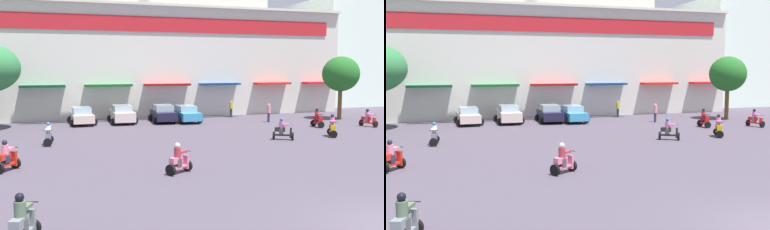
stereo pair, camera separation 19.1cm
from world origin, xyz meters
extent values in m
plane|color=#4B4350|center=(0.00, 13.00, 0.00)|extent=(128.00, 128.00, 0.00)
cube|color=silver|center=(0.00, 35.93, 5.27)|extent=(38.66, 11.86, 10.54)
cube|color=red|center=(0.00, 29.94, 8.85)|extent=(35.57, 0.12, 1.39)
cube|color=silver|center=(0.00, 29.90, 10.66)|extent=(38.66, 0.70, 0.24)
cube|color=#1C6C3E|center=(-11.01, 29.45, 3.19)|extent=(3.83, 1.10, 0.20)
cube|color=#237832|center=(-5.33, 29.45, 3.19)|extent=(4.27, 1.10, 0.20)
cube|color=red|center=(0.19, 29.45, 3.19)|extent=(4.39, 1.10, 0.20)
cube|color=#29518A|center=(5.50, 29.45, 3.19)|extent=(4.07, 1.10, 0.20)
cube|color=red|center=(11.27, 29.45, 3.19)|extent=(3.79, 1.10, 0.20)
cube|color=red|center=(16.87, 29.45, 3.19)|extent=(3.72, 1.10, 0.20)
cube|color=white|center=(26.02, 38.79, 6.59)|extent=(10.41, 11.33, 13.19)
cylinder|color=brown|center=(15.30, 23.80, 1.52)|extent=(0.37, 0.37, 3.03)
ellipsoid|color=#216222|center=(15.30, 23.80, 4.23)|extent=(3.41, 3.25, 3.21)
cube|color=beige|center=(-7.89, 27.23, 0.61)|extent=(1.90, 4.05, 0.67)
cube|color=#92B3C5|center=(-7.89, 27.23, 1.21)|extent=(1.55, 2.06, 0.54)
cylinder|color=black|center=(-8.80, 28.41, 0.30)|extent=(0.61, 0.20, 0.60)
cylinder|color=black|center=(-7.12, 28.50, 0.30)|extent=(0.61, 0.20, 0.60)
cylinder|color=black|center=(-8.67, 25.96, 0.30)|extent=(0.61, 0.20, 0.60)
cylinder|color=black|center=(-6.98, 26.05, 0.30)|extent=(0.61, 0.20, 0.60)
cube|color=beige|center=(-4.48, 27.17, 0.66)|extent=(1.77, 4.24, 0.79)
cube|color=#98B5BD|center=(-4.48, 27.17, 1.31)|extent=(1.51, 2.12, 0.50)
cylinder|color=black|center=(-5.35, 28.48, 0.30)|extent=(0.60, 0.17, 0.60)
cylinder|color=black|center=(-3.60, 28.48, 0.30)|extent=(0.60, 0.17, 0.60)
cylinder|color=black|center=(-5.36, 25.86, 0.30)|extent=(0.60, 0.17, 0.60)
cylinder|color=black|center=(-3.62, 25.85, 0.30)|extent=(0.60, 0.17, 0.60)
cube|color=#1C1A32|center=(-0.93, 26.63, 0.64)|extent=(1.94, 4.07, 0.73)
cube|color=#A1B5BA|center=(-0.93, 26.63, 1.27)|extent=(1.60, 2.06, 0.54)
cylinder|color=black|center=(-1.74, 27.91, 0.30)|extent=(0.61, 0.19, 0.60)
cylinder|color=black|center=(0.00, 27.82, 0.30)|extent=(0.61, 0.19, 0.60)
cylinder|color=black|center=(-1.86, 25.44, 0.30)|extent=(0.61, 0.19, 0.60)
cylinder|color=black|center=(-0.11, 25.35, 0.30)|extent=(0.61, 0.19, 0.60)
cube|color=#3890C2|center=(1.03, 26.24, 0.61)|extent=(1.77, 4.28, 0.68)
cube|color=#8DB3C5|center=(1.03, 26.24, 1.21)|extent=(1.50, 2.15, 0.51)
cylinder|color=black|center=(0.16, 27.55, 0.30)|extent=(0.60, 0.17, 0.60)
cylinder|color=black|center=(1.88, 27.57, 0.30)|extent=(0.60, 0.17, 0.60)
cylinder|color=black|center=(0.19, 24.91, 0.30)|extent=(0.60, 0.17, 0.60)
cylinder|color=black|center=(1.91, 24.93, 0.30)|extent=(0.60, 0.17, 0.60)
cylinder|color=black|center=(8.25, 14.82, 0.26)|extent=(0.53, 0.36, 0.52)
cylinder|color=black|center=(8.79, 15.91, 0.26)|extent=(0.53, 0.36, 0.52)
cube|color=yellow|center=(8.52, 15.37, 0.32)|extent=(0.73, 1.08, 0.10)
cube|color=yellow|center=(8.62, 15.56, 0.73)|extent=(0.57, 0.74, 0.28)
cube|color=yellow|center=(8.31, 14.93, 0.51)|extent=(0.35, 0.27, 0.71)
cylinder|color=black|center=(8.29, 14.91, 1.07)|extent=(0.48, 0.26, 0.04)
cube|color=black|center=(8.58, 15.48, 0.61)|extent=(0.41, 0.39, 0.36)
cylinder|color=pink|center=(8.58, 15.48, 1.07)|extent=(0.43, 0.43, 0.56)
sphere|color=black|center=(8.58, 15.48, 1.46)|extent=(0.25, 0.25, 0.25)
cube|color=pink|center=(8.46, 15.24, 1.10)|extent=(0.50, 0.55, 0.10)
cylinder|color=black|center=(10.25, 19.23, 0.26)|extent=(0.53, 0.18, 0.52)
cylinder|color=black|center=(10.33, 20.42, 0.26)|extent=(0.53, 0.18, 0.52)
cube|color=red|center=(10.29, 19.82, 0.32)|extent=(0.35, 1.07, 0.10)
cube|color=red|center=(10.30, 20.04, 0.72)|extent=(0.34, 0.69, 0.28)
cube|color=red|center=(10.26, 19.35, 0.51)|extent=(0.33, 0.16, 0.71)
cylinder|color=black|center=(10.25, 19.32, 1.06)|extent=(0.52, 0.07, 0.04)
cube|color=#1A203E|center=(10.30, 19.94, 0.60)|extent=(0.34, 0.30, 0.36)
cylinder|color=#9E2F37|center=(10.30, 19.94, 1.04)|extent=(0.34, 0.34, 0.51)
sphere|color=black|center=(10.30, 19.94, 1.40)|extent=(0.25, 0.25, 0.25)
cube|color=#9E2F37|center=(10.28, 19.68, 1.06)|extent=(0.37, 0.46, 0.10)
cylinder|color=black|center=(5.12, 14.92, 0.26)|extent=(0.39, 0.52, 0.52)
cylinder|color=black|center=(4.06, 15.55, 0.26)|extent=(0.39, 0.52, 0.52)
cube|color=black|center=(4.59, 15.24, 0.32)|extent=(1.08, 0.80, 0.10)
cube|color=black|center=(4.40, 15.35, 0.70)|extent=(0.75, 0.61, 0.28)
cube|color=black|center=(5.02, 14.98, 0.49)|extent=(0.28, 0.35, 0.68)
cylinder|color=black|center=(5.04, 14.97, 1.04)|extent=(0.30, 0.47, 0.04)
cube|color=#423C3A|center=(4.48, 15.30, 0.58)|extent=(0.40, 0.42, 0.36)
cylinder|color=#D7679E|center=(4.48, 15.30, 1.00)|extent=(0.44, 0.44, 0.49)
sphere|color=#2D5EA1|center=(4.48, 15.30, 1.36)|extent=(0.25, 0.25, 0.25)
cube|color=#D7679E|center=(4.72, 15.16, 1.03)|extent=(0.55, 0.52, 0.10)
cylinder|color=black|center=(-10.62, 2.68, 0.26)|extent=(0.54, 0.30, 0.52)
cube|color=gray|center=(-10.88, 1.90, 0.73)|extent=(0.50, 0.74, 0.28)
cube|color=gray|center=(-10.66, 2.56, 0.51)|extent=(0.35, 0.24, 0.71)
cylinder|color=black|center=(-10.65, 2.59, 1.07)|extent=(0.50, 0.20, 0.04)
cube|color=#4D4C4D|center=(-10.85, 1.99, 0.61)|extent=(0.39, 0.37, 0.36)
cylinder|color=#52674F|center=(-10.85, 1.99, 1.03)|extent=(0.41, 0.41, 0.50)
sphere|color=black|center=(-10.85, 1.99, 1.39)|extent=(0.25, 0.25, 0.25)
cube|color=#52674F|center=(-10.76, 2.24, 1.06)|extent=(0.46, 0.53, 0.10)
cylinder|color=black|center=(-10.47, 17.29, 0.26)|extent=(0.53, 0.18, 0.52)
cylinder|color=black|center=(-10.38, 18.54, 0.26)|extent=(0.53, 0.18, 0.52)
cube|color=gray|center=(-10.42, 17.92, 0.32)|extent=(0.35, 1.12, 0.10)
cube|color=gray|center=(-10.41, 18.14, 0.64)|extent=(0.35, 0.72, 0.28)
cube|color=gray|center=(-10.46, 17.42, 0.46)|extent=(0.33, 0.16, 0.63)
cylinder|color=black|center=(-10.46, 17.39, 0.98)|extent=(0.52, 0.07, 0.04)
cube|color=#45404E|center=(-10.41, 18.04, 0.52)|extent=(0.34, 0.30, 0.36)
cylinder|color=silver|center=(-10.41, 18.04, 0.95)|extent=(0.34, 0.34, 0.51)
sphere|color=teal|center=(-10.41, 18.04, 1.32)|extent=(0.25, 0.25, 0.25)
cube|color=silver|center=(-10.43, 17.77, 0.98)|extent=(0.37, 0.46, 0.10)
cylinder|color=black|center=(-4.06, 8.85, 0.26)|extent=(0.40, 0.51, 0.52)
cylinder|color=black|center=(-5.05, 8.20, 0.26)|extent=(0.40, 0.51, 0.52)
cube|color=pink|center=(-4.56, 8.52, 0.32)|extent=(1.02, 0.80, 0.10)
cube|color=pink|center=(-4.73, 8.41, 0.65)|extent=(0.72, 0.61, 0.28)
cube|color=pink|center=(-4.16, 8.78, 0.46)|extent=(0.29, 0.34, 0.64)
cylinder|color=black|center=(-4.14, 8.79, 0.99)|extent=(0.31, 0.45, 0.04)
cube|color=#4A3A3A|center=(-4.65, 8.46, 0.53)|extent=(0.41, 0.42, 0.36)
cylinder|color=#9B343C|center=(-4.65, 8.46, 0.96)|extent=(0.44, 0.44, 0.50)
sphere|color=silver|center=(-4.65, 8.46, 1.33)|extent=(0.25, 0.25, 0.25)
cube|color=#9B343C|center=(-4.44, 8.60, 0.99)|extent=(0.55, 0.53, 0.10)
cylinder|color=black|center=(14.67, 18.23, 0.26)|extent=(0.54, 0.30, 0.52)
cylinder|color=black|center=(14.27, 19.46, 0.26)|extent=(0.54, 0.30, 0.52)
cube|color=red|center=(14.47, 18.84, 0.32)|extent=(0.61, 1.16, 0.10)
cube|color=red|center=(14.40, 19.06, 0.66)|extent=(0.51, 0.78, 0.28)
cube|color=red|center=(14.63, 18.35, 0.47)|extent=(0.35, 0.23, 0.64)
cylinder|color=black|center=(14.64, 18.33, 1.00)|extent=(0.51, 0.19, 0.04)
cube|color=#7F5F52|center=(14.43, 18.96, 0.54)|extent=(0.39, 0.36, 0.36)
cylinder|color=pink|center=(14.43, 18.96, 0.97)|extent=(0.40, 0.40, 0.50)
sphere|color=black|center=(14.43, 18.96, 1.33)|extent=(0.25, 0.25, 0.25)
cube|color=pink|center=(14.52, 18.69, 0.99)|extent=(0.46, 0.52, 0.10)
cylinder|color=black|center=(-11.83, 11.84, 0.26)|extent=(0.51, 0.40, 0.52)
cube|color=red|center=(-12.15, 11.36, 0.32)|extent=(0.79, 1.01, 0.10)
cube|color=red|center=(-12.26, 11.18, 0.72)|extent=(0.60, 0.71, 0.28)
cube|color=red|center=(-11.89, 11.74, 0.51)|extent=(0.34, 0.29, 0.70)
cylinder|color=black|center=(-11.88, 11.76, 1.06)|extent=(0.46, 0.31, 0.04)
cube|color=#222646|center=(-12.21, 11.26, 0.60)|extent=(0.42, 0.41, 0.36)
cylinder|color=pink|center=(-12.21, 11.26, 1.03)|extent=(0.44, 0.44, 0.49)
sphere|color=black|center=(-12.21, 11.26, 1.38)|extent=(0.25, 0.25, 0.25)
cube|color=pink|center=(-12.07, 11.47, 1.05)|extent=(0.52, 0.55, 0.10)
cylinder|color=#28314C|center=(7.98, 23.85, 0.40)|extent=(0.24, 0.24, 0.81)
cylinder|color=pink|center=(7.98, 23.85, 1.11)|extent=(0.39, 0.39, 0.61)
sphere|color=tan|center=(7.98, 23.85, 1.53)|extent=(0.23, 0.23, 0.23)
cylinder|color=#23313D|center=(6.25, 28.31, 0.42)|extent=(0.31, 0.31, 0.84)
cylinder|color=gold|center=(6.25, 28.31, 1.12)|extent=(0.50, 0.50, 0.56)
sphere|color=tan|center=(6.25, 28.31, 1.51)|extent=(0.20, 0.20, 0.20)
camera|label=1|loc=(-9.77, -10.08, 4.88)|focal=40.14mm
camera|label=2|loc=(-9.59, -10.14, 4.88)|focal=40.14mm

